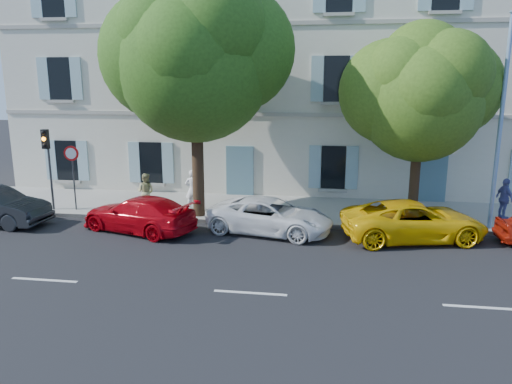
% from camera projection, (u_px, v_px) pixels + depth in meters
% --- Properties ---
extents(ground, '(90.00, 90.00, 0.00)m').
position_uv_depth(ground, '(268.00, 245.00, 17.33)').
color(ground, black).
extents(sidewalk, '(36.00, 4.50, 0.15)m').
position_uv_depth(sidewalk, '(281.00, 210.00, 21.60)').
color(sidewalk, '#A09E96').
rests_on(sidewalk, ground).
extents(kerb, '(36.00, 0.16, 0.16)m').
position_uv_depth(kerb, '(275.00, 224.00, 19.51)').
color(kerb, '#9E998E').
rests_on(kerb, ground).
extents(building, '(28.00, 7.00, 12.00)m').
position_uv_depth(building, '(293.00, 70.00, 25.80)').
color(building, beige).
rests_on(building, ground).
extents(car_red_coupe, '(4.92, 3.21, 1.33)m').
position_uv_depth(car_red_coupe, '(139.00, 214.00, 18.74)').
color(car_red_coupe, '#B3050E').
rests_on(car_red_coupe, ground).
extents(car_white_coupe, '(4.99, 3.03, 1.29)m').
position_uv_depth(car_white_coupe, '(270.00, 216.00, 18.54)').
color(car_white_coupe, white).
rests_on(car_white_coupe, ground).
extents(car_yellow_supercar, '(5.44, 3.39, 1.40)m').
position_uv_depth(car_yellow_supercar, '(414.00, 221.00, 17.74)').
color(car_yellow_supercar, yellow).
rests_on(car_yellow_supercar, ground).
extents(tree_left, '(6.02, 6.02, 9.33)m').
position_uv_depth(tree_left, '(195.00, 64.00, 19.12)').
color(tree_left, '#3A2819').
rests_on(tree_left, sidewalk).
extents(tree_right, '(4.76, 4.76, 7.33)m').
position_uv_depth(tree_right, '(420.00, 100.00, 18.88)').
color(tree_right, '#3A2819').
rests_on(tree_right, sidewalk).
extents(traffic_light, '(0.27, 0.39, 3.43)m').
position_uv_depth(traffic_light, '(47.00, 152.00, 20.74)').
color(traffic_light, '#383A3D').
rests_on(traffic_light, sidewalk).
extents(road_sign, '(0.64, 0.10, 2.75)m').
position_uv_depth(road_sign, '(72.00, 164.00, 20.87)').
color(road_sign, '#383A3D').
rests_on(road_sign, sidewalk).
extents(street_lamp, '(0.29, 1.66, 7.76)m').
position_uv_depth(street_lamp, '(504.00, 110.00, 17.66)').
color(street_lamp, '#7293BF').
rests_on(street_lamp, sidewalk).
extents(pedestrian_a, '(0.68, 0.48, 1.75)m').
position_uv_depth(pedestrian_a, '(193.00, 190.00, 21.05)').
color(pedestrian_a, white).
rests_on(pedestrian_a, sidewalk).
extents(pedestrian_b, '(0.82, 0.66, 1.58)m').
position_uv_depth(pedestrian_b, '(146.00, 192.00, 21.13)').
color(pedestrian_b, tan).
rests_on(pedestrian_b, sidewalk).
extents(pedestrian_c, '(0.68, 1.04, 1.64)m').
position_uv_depth(pedestrian_c, '(505.00, 199.00, 19.79)').
color(pedestrian_c, '#54589B').
rests_on(pedestrian_c, sidewalk).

